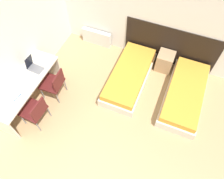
% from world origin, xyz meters
% --- Properties ---
extents(wall_back, '(5.10, 0.05, 2.70)m').
position_xyz_m(wall_back, '(0.00, 3.95, 1.35)').
color(wall_back, white).
rests_on(wall_back, ground_plane).
extents(wall_left, '(0.05, 4.92, 2.70)m').
position_xyz_m(wall_left, '(-2.08, 1.96, 1.35)').
color(wall_left, white).
rests_on(wall_left, ground_plane).
extents(headboard_panel, '(2.34, 0.03, 1.12)m').
position_xyz_m(headboard_panel, '(0.85, 3.91, 0.56)').
color(headboard_panel, black).
rests_on(headboard_panel, ground_plane).
extents(bed_near_window, '(0.86, 1.94, 0.40)m').
position_xyz_m(bed_near_window, '(0.16, 2.91, 0.19)').
color(bed_near_window, beige).
rests_on(bed_near_window, ground_plane).
extents(bed_near_door, '(0.86, 1.94, 0.40)m').
position_xyz_m(bed_near_door, '(1.54, 2.91, 0.19)').
color(bed_near_door, beige).
rests_on(bed_near_door, ground_plane).
extents(nightstand, '(0.41, 0.41, 0.51)m').
position_xyz_m(nightstand, '(0.85, 3.67, 0.25)').
color(nightstand, tan).
rests_on(nightstand, ground_plane).
extents(radiator, '(0.84, 0.12, 0.45)m').
position_xyz_m(radiator, '(-1.16, 3.83, 0.23)').
color(radiator, silver).
rests_on(radiator, ground_plane).
extents(desk, '(0.60, 1.85, 0.75)m').
position_xyz_m(desk, '(-1.75, 1.47, 0.58)').
color(desk, beige).
rests_on(desk, ground_plane).
extents(chair_near_laptop, '(0.49, 0.49, 0.85)m').
position_xyz_m(chair_near_laptop, '(-1.31, 1.85, 0.49)').
color(chair_near_laptop, '#511919').
rests_on(chair_near_laptop, ground_plane).
extents(chair_near_notebook, '(0.49, 0.49, 0.85)m').
position_xyz_m(chair_near_notebook, '(-1.31, 1.09, 0.49)').
color(chair_near_notebook, '#511919').
rests_on(chair_near_notebook, ground_plane).
extents(laptop, '(0.35, 0.24, 0.34)m').
position_xyz_m(laptop, '(-1.76, 1.89, 0.82)').
color(laptop, slate).
rests_on(laptop, desk).
extents(open_notebook, '(0.34, 0.23, 0.02)m').
position_xyz_m(open_notebook, '(-1.79, 1.13, 0.76)').
color(open_notebook, '#1E4793').
rests_on(open_notebook, desk).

